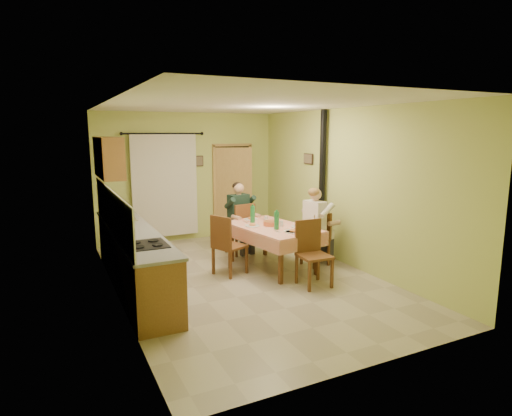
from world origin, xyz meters
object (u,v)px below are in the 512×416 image
man_far (239,210)px  stove_flue (322,204)px  dining_table (272,247)px  chair_far (240,239)px  chair_near (314,267)px  chair_right (316,249)px  man_right (316,217)px  chair_left (229,257)px

man_far → stove_flue: 1.60m
dining_table → chair_far: size_ratio=1.84×
chair_near → chair_right: size_ratio=1.06×
chair_right → man_far: bearing=26.9°
chair_far → stove_flue: bearing=-39.3°
dining_table → chair_right: size_ratio=1.95×
man_far → stove_flue: bearing=-39.7°
chair_right → dining_table: bearing=68.2°
dining_table → man_far: size_ratio=1.35×
chair_near → man_far: man_far is taller
man_right → chair_near: bearing=135.9°
dining_table → man_right: size_ratio=1.35×
chair_right → chair_left: bearing=73.6°
dining_table → chair_right: (0.80, -0.18, -0.09)m
chair_left → stove_flue: stove_flue is taller
dining_table → man_far: man_far is taller
chair_near → chair_right: 1.08m
chair_right → chair_far: bearing=27.2°
chair_near → chair_left: (-0.97, 1.09, 0.00)m
chair_far → dining_table: bearing=-91.4°
man_far → stove_flue: (1.36, -0.83, 0.15)m
dining_table → man_far: 1.23m
man_far → man_right: size_ratio=1.00×
chair_right → chair_left: (-1.61, 0.21, 0.00)m
chair_right → man_far: man_far is taller
chair_near → chair_far: bearing=-79.7°
man_right → chair_right: bearing=-90.0°
chair_right → man_right: 0.59m
chair_far → man_far: bearing=90.0°
dining_table → chair_right: chair_right is taller
chair_left → stove_flue: (2.03, 0.25, 0.73)m
chair_near → stove_flue: size_ratio=0.37×
chair_far → stove_flue: (1.36, -0.81, 0.73)m
chair_far → chair_right: (0.93, -1.28, -0.00)m
chair_far → chair_left: bearing=-130.6°
man_right → chair_far: bearing=26.7°
chair_left → dining_table: bearing=64.6°
chair_far → chair_right: size_ratio=1.06×
chair_near → stove_flue: (1.06, 1.35, 0.73)m
chair_near → chair_right: (0.63, 0.88, -0.00)m
man_right → stove_flue: (0.44, 0.47, 0.15)m
chair_far → man_far: (-0.00, 0.02, 0.59)m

